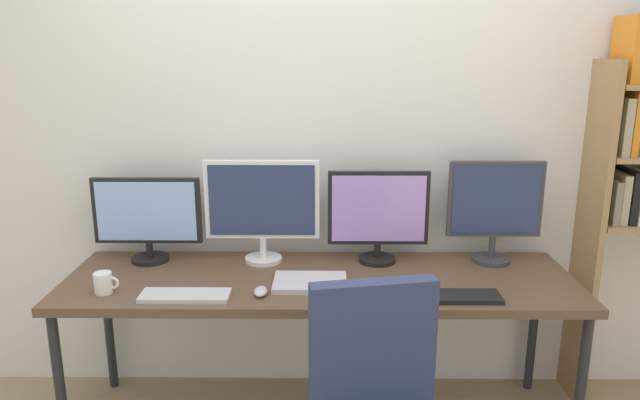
% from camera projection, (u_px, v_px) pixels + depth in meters
% --- Properties ---
extents(wall_back, '(4.70, 0.10, 2.60)m').
position_uv_depth(wall_back, '(321.00, 141.00, 2.94)').
color(wall_back, silver).
rests_on(wall_back, ground_plane).
extents(desk, '(2.30, 0.68, 0.74)m').
position_uv_depth(desk, '(320.00, 287.00, 2.68)').
color(desk, brown).
rests_on(desk, ground_plane).
extents(monitor_far_left, '(0.52, 0.18, 0.41)m').
position_uv_depth(monitor_far_left, '(147.00, 216.00, 2.82)').
color(monitor_far_left, black).
rests_on(monitor_far_left, desk).
extents(monitor_center_left, '(0.55, 0.18, 0.50)m').
position_uv_depth(monitor_center_left, '(262.00, 205.00, 2.81)').
color(monitor_center_left, silver).
rests_on(monitor_center_left, desk).
extents(monitor_center_right, '(0.48, 0.18, 0.45)m').
position_uv_depth(monitor_center_right, '(378.00, 213.00, 2.81)').
color(monitor_center_right, black).
rests_on(monitor_center_right, desk).
extents(monitor_far_right, '(0.45, 0.18, 0.50)m').
position_uv_depth(monitor_far_right, '(495.00, 206.00, 2.80)').
color(monitor_far_right, '#38383D').
rests_on(monitor_far_right, desk).
extents(keyboard_left, '(0.37, 0.13, 0.02)m').
position_uv_depth(keyboard_left, '(185.00, 296.00, 2.45)').
color(keyboard_left, silver).
rests_on(keyboard_left, desk).
extents(keyboard_right, '(0.38, 0.13, 0.02)m').
position_uv_depth(keyboard_right, '(454.00, 296.00, 2.44)').
color(keyboard_right, black).
rests_on(keyboard_right, desk).
extents(mouse_left_side, '(0.06, 0.10, 0.03)m').
position_uv_depth(mouse_left_side, '(360.00, 292.00, 2.47)').
color(mouse_left_side, silver).
rests_on(mouse_left_side, desk).
extents(mouse_right_side, '(0.06, 0.10, 0.03)m').
position_uv_depth(mouse_right_side, '(261.00, 291.00, 2.48)').
color(mouse_right_side, silver).
rests_on(mouse_right_side, desk).
extents(laptop_closed, '(0.32, 0.22, 0.02)m').
position_uv_depth(laptop_closed, '(310.00, 282.00, 2.58)').
color(laptop_closed, silver).
rests_on(laptop_closed, desk).
extents(coffee_mug, '(0.11, 0.08, 0.09)m').
position_uv_depth(coffee_mug, '(104.00, 283.00, 2.49)').
color(coffee_mug, white).
rests_on(coffee_mug, desk).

